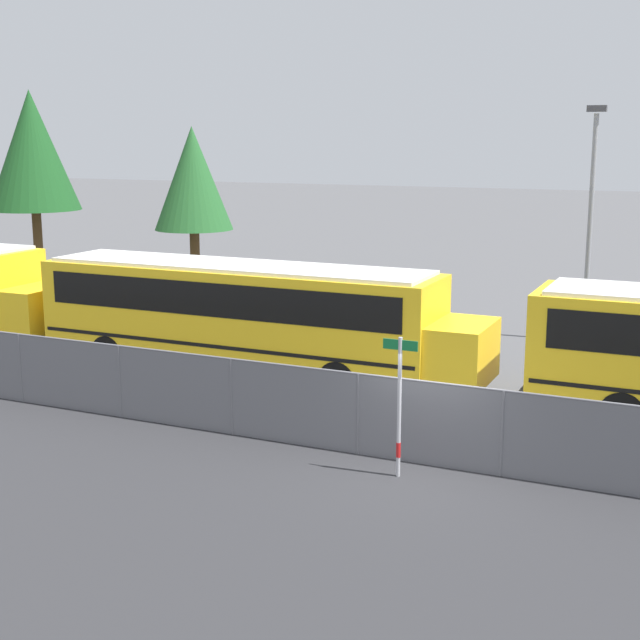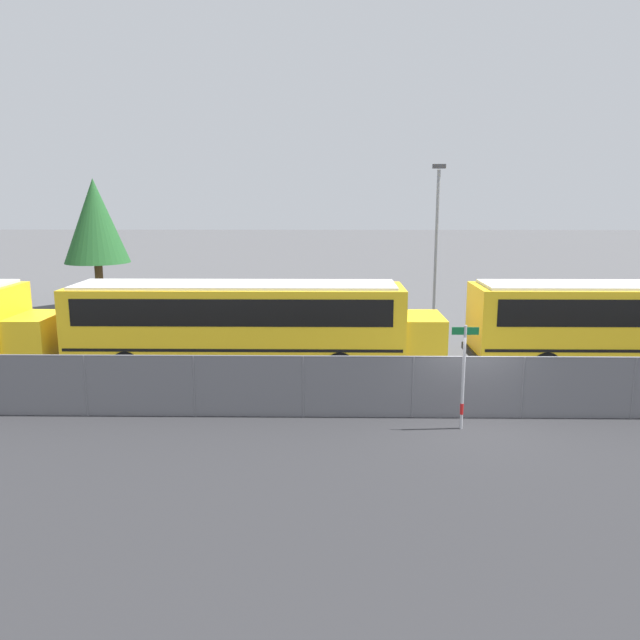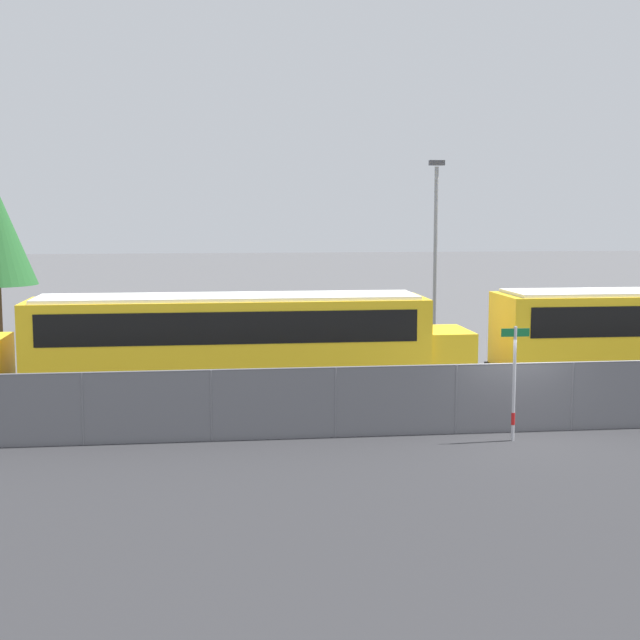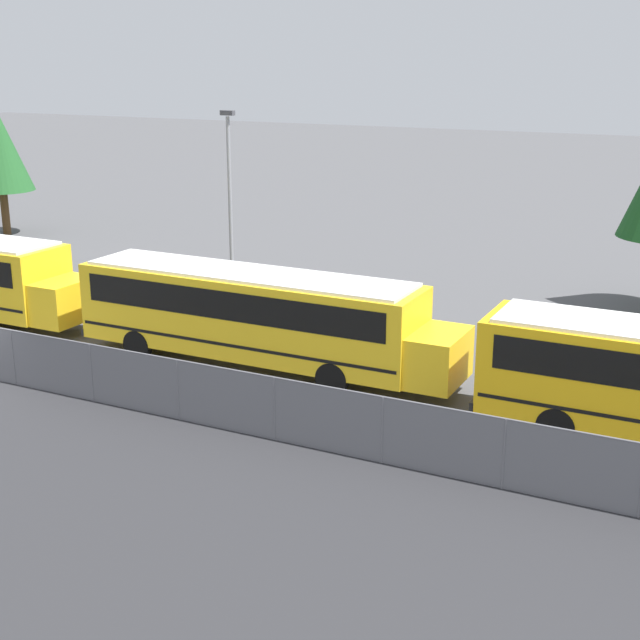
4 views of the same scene
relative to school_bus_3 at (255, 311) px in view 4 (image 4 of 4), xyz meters
The scene contains 2 objects.
school_bus_3 is the anchor object (origin of this frame).
light_pole 10.45m from the school_bus_3, 126.45° to the left, with size 0.60×0.24×7.54m.
Camera 4 is at (21.38, -18.70, 9.72)m, focal length 50.00 mm.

